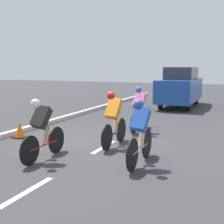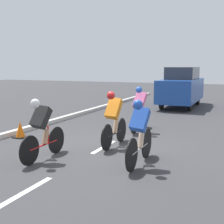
{
  "view_description": "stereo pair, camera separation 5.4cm",
  "coord_description": "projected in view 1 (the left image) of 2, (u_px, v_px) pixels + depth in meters",
  "views": [
    {
      "loc": [
        -3.3,
        7.62,
        2.14
      ],
      "look_at": [
        -0.23,
        0.3,
        0.95
      ],
      "focal_mm": 50.0,
      "sensor_mm": 36.0,
      "label": 1
    },
    {
      "loc": [
        -3.35,
        7.6,
        2.14
      ],
      "look_at": [
        -0.23,
        0.3,
        0.95
      ],
      "focal_mm": 50.0,
      "sensor_mm": 36.0,
      "label": 2
    }
  ],
  "objects": [
    {
      "name": "lane_stripe_far",
      "position": [
        141.0,
        126.0,
        11.17
      ],
      "size": [
        0.12,
        1.4,
        0.01
      ],
      "primitive_type": "cube",
      "color": "white",
      "rests_on": "ground"
    },
    {
      "name": "support_car",
      "position": [
        180.0,
        87.0,
        16.22
      ],
      "size": [
        1.7,
        4.46,
        2.05
      ],
      "color": "black",
      "rests_on": "ground"
    },
    {
      "name": "cyclist_blue",
      "position": [
        140.0,
        131.0,
        6.63
      ],
      "size": [
        0.37,
        1.73,
        1.46
      ],
      "color": "black",
      "rests_on": "ground"
    },
    {
      "name": "traffic_cone",
      "position": [
        20.0,
        130.0,
        9.27
      ],
      "size": [
        0.36,
        0.36,
        0.49
      ],
      "color": "black",
      "rests_on": "ground"
    },
    {
      "name": "lane_stripe_near",
      "position": [
        27.0,
        191.0,
        5.33
      ],
      "size": [
        0.12,
        1.4,
        0.01
      ],
      "primitive_type": "cube",
      "color": "white",
      "rests_on": "ground"
    },
    {
      "name": "curb",
      "position": [
        8.0,
        134.0,
        9.47
      ],
      "size": [
        0.2,
        29.97,
        0.14
      ],
      "primitive_type": "cube",
      "color": "beige",
      "rests_on": "ground"
    },
    {
      "name": "cyclist_pink",
      "position": [
        139.0,
        108.0,
        10.1
      ],
      "size": [
        0.4,
        1.69,
        1.49
      ],
      "color": "black",
      "rests_on": "ground"
    },
    {
      "name": "lane_stripe_mid",
      "position": [
        104.0,
        147.0,
        8.25
      ],
      "size": [
        0.12,
        1.4,
        0.01
      ],
      "primitive_type": "cube",
      "color": "white",
      "rests_on": "ground"
    },
    {
      "name": "cyclist_black",
      "position": [
        42.0,
        128.0,
        7.02
      ],
      "size": [
        0.36,
        1.7,
        1.43
      ],
      "color": "black",
      "rests_on": "ground"
    },
    {
      "name": "ground_plane",
      "position": [
        108.0,
        144.0,
        8.53
      ],
      "size": [
        60.0,
        60.0,
        0.0
      ],
      "primitive_type": "plane",
      "color": "#38383A"
    },
    {
      "name": "cyclist_orange",
      "position": [
        114.0,
        118.0,
        8.17
      ],
      "size": [
        0.35,
        1.67,
        1.49
      ],
      "color": "black",
      "rests_on": "ground"
    }
  ]
}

